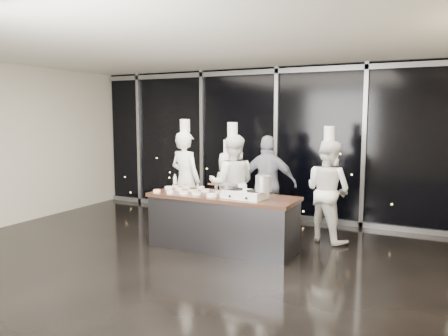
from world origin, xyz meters
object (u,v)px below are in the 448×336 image
object	(u,v)px
chef_center	(232,183)
chef_right	(328,190)
chef_left	(228,189)
stock_pot	(263,184)
chef_far_left	(186,179)
guest	(268,184)
demo_counter	(223,222)
frying_pan	(228,186)
stove	(245,194)

from	to	relation	value
chef_center	chef_right	world-z (taller)	chef_center
chef_left	chef_center	size ratio (longest dim) A/B	0.84
stock_pot	chef_far_left	world-z (taller)	chef_far_left
stock_pot	chef_right	xyz separation A→B (m)	(0.66, 1.36, -0.26)
chef_left	chef_right	xyz separation A→B (m)	(1.97, -0.08, 0.14)
stock_pot	chef_right	size ratio (longest dim) A/B	0.12
guest	chef_left	bearing A→B (deg)	-13.09
demo_counter	chef_left	distance (m)	1.46
frying_pan	chef_right	bearing A→B (deg)	50.29
chef_right	demo_counter	bearing A→B (deg)	65.46
chef_center	guest	size ratio (longest dim) A/B	1.13
stove	chef_center	xyz separation A→B (m)	(-0.75, 1.12, -0.04)
frying_pan	chef_center	size ratio (longest dim) A/B	0.26
frying_pan	guest	bearing A→B (deg)	89.14
chef_left	chef_right	size ratio (longest dim) A/B	0.86
demo_counter	stock_pot	world-z (taller)	stock_pot
stove	chef_right	world-z (taller)	chef_right
guest	chef_center	bearing A→B (deg)	13.27
stock_pot	chef_center	bearing A→B (deg)	133.11
demo_counter	frying_pan	size ratio (longest dim) A/B	4.56
frying_pan	chef_left	distance (m)	1.55
stove	frying_pan	bearing A→B (deg)	176.82
chef_far_left	chef_right	xyz separation A→B (m)	(2.66, 0.39, -0.06)
stock_pot	frying_pan	bearing A→B (deg)	172.42
stove	chef_left	distance (m)	1.73
stock_pot	guest	bearing A→B (deg)	108.33
stock_pot	chef_center	world-z (taller)	chef_center
demo_counter	chef_far_left	distance (m)	1.58
demo_counter	guest	bearing A→B (deg)	77.94
stove	guest	bearing A→B (deg)	102.06
frying_pan	chef_left	world-z (taller)	chef_left
stove	chef_left	world-z (taller)	chef_left
frying_pan	chef_center	world-z (taller)	chef_center
demo_counter	chef_right	size ratio (longest dim) A/B	1.22
guest	chef_right	size ratio (longest dim) A/B	0.91
demo_counter	stock_pot	size ratio (longest dim) A/B	10.08
chef_right	stove	bearing A→B (deg)	78.01
stove	chef_left	xyz separation A→B (m)	(-0.98, 1.41, -0.20)
frying_pan	chef_far_left	size ratio (longest dim) A/B	0.25
stove	chef_far_left	bearing A→B (deg)	156.41
stove	chef_center	bearing A→B (deg)	129.77
stove	chef_far_left	xyz separation A→B (m)	(-1.67, 0.94, -0.00)
stock_pot	chef_left	size ratio (longest dim) A/B	0.14
chef_left	chef_right	bearing A→B (deg)	-176.11
chef_far_left	guest	xyz separation A→B (m)	(1.51, 0.48, -0.05)
guest	chef_right	world-z (taller)	chef_right
guest	chef_right	xyz separation A→B (m)	(1.14, -0.09, -0.01)
frying_pan	chef_right	size ratio (longest dim) A/B	0.27
chef_right	guest	bearing A→B (deg)	20.11
demo_counter	chef_center	distance (m)	1.17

